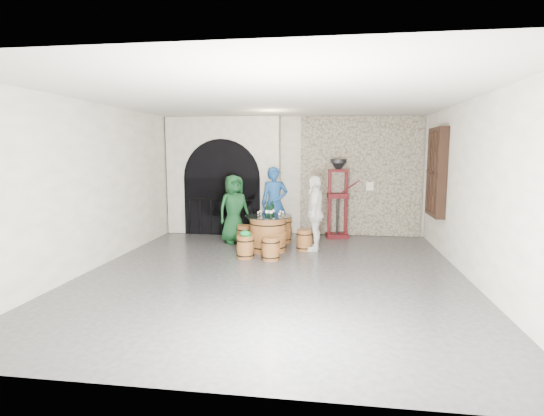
# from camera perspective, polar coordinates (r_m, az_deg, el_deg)

# --- Properties ---
(ground) EXTENTS (8.00, 8.00, 0.00)m
(ground) POSITION_cam_1_polar(r_m,az_deg,el_deg) (8.02, 0.19, -8.80)
(ground) COLOR #2E2E30
(ground) RESTS_ON ground
(wall_back) EXTENTS (8.00, 0.00, 8.00)m
(wall_back) POSITION_cam_1_polar(r_m,az_deg,el_deg) (11.69, 2.92, 4.35)
(wall_back) COLOR silver
(wall_back) RESTS_ON ground
(wall_front) EXTENTS (8.00, 0.00, 8.00)m
(wall_front) POSITION_cam_1_polar(r_m,az_deg,el_deg) (3.83, -8.10, -2.50)
(wall_front) COLOR silver
(wall_front) RESTS_ON ground
(wall_left) EXTENTS (0.00, 8.00, 8.00)m
(wall_left) POSITION_cam_1_polar(r_m,az_deg,el_deg) (8.91, -22.73, 2.74)
(wall_left) COLOR silver
(wall_left) RESTS_ON ground
(wall_right) EXTENTS (0.00, 8.00, 8.00)m
(wall_right) POSITION_cam_1_polar(r_m,az_deg,el_deg) (8.03, 25.80, 2.09)
(wall_right) COLOR silver
(wall_right) RESTS_ON ground
(ceiling) EXTENTS (8.00, 8.00, 0.00)m
(ceiling) POSITION_cam_1_polar(r_m,az_deg,el_deg) (7.75, 0.20, 14.54)
(ceiling) COLOR beige
(ceiling) RESTS_ON wall_back
(stone_facing_panel) EXTENTS (3.20, 0.12, 3.18)m
(stone_facing_panel) POSITION_cam_1_polar(r_m,az_deg,el_deg) (11.60, 11.80, 4.17)
(stone_facing_panel) COLOR gray
(stone_facing_panel) RESTS_ON ground
(arched_opening) EXTENTS (3.10, 0.60, 3.19)m
(arched_opening) POSITION_cam_1_polar(r_m,az_deg,el_deg) (11.76, -6.49, 4.24)
(arched_opening) COLOR silver
(arched_opening) RESTS_ON ground
(shuttered_window) EXTENTS (0.23, 1.10, 2.00)m
(shuttered_window) POSITION_cam_1_polar(r_m,az_deg,el_deg) (10.30, 21.20, 4.51)
(shuttered_window) COLOR black
(shuttered_window) RESTS_ON wall_right
(barrel_table) EXTENTS (1.06, 1.06, 0.81)m
(barrel_table) POSITION_cam_1_polar(r_m,az_deg,el_deg) (9.71, -0.52, -3.45)
(barrel_table) COLOR brown
(barrel_table) RESTS_ON ground
(barrel_stool_left) EXTENTS (0.39, 0.39, 0.49)m
(barrel_stool_left) POSITION_cam_1_polar(r_m,az_deg,el_deg) (10.35, -3.73, -3.68)
(barrel_stool_left) COLOR brown
(barrel_stool_left) RESTS_ON ground
(barrel_stool_far) EXTENTS (0.39, 0.39, 0.49)m
(barrel_stool_far) POSITION_cam_1_polar(r_m,az_deg,el_deg) (10.55, 0.08, -3.44)
(barrel_stool_far) COLOR brown
(barrel_stool_far) RESTS_ON ground
(barrel_stool_right) EXTENTS (0.39, 0.39, 0.49)m
(barrel_stool_right) POSITION_cam_1_polar(r_m,az_deg,el_deg) (9.80, 4.38, -4.34)
(barrel_stool_right) COLOR brown
(barrel_stool_right) RESTS_ON ground
(barrel_stool_near_right) EXTENTS (0.39, 0.39, 0.49)m
(barrel_stool_near_right) POSITION_cam_1_polar(r_m,az_deg,el_deg) (8.93, -0.18, -5.49)
(barrel_stool_near_right) COLOR brown
(barrel_stool_near_right) RESTS_ON ground
(barrel_stool_near_left) EXTENTS (0.39, 0.39, 0.49)m
(barrel_stool_near_left) POSITION_cam_1_polar(r_m,az_deg,el_deg) (9.09, -3.60, -5.27)
(barrel_stool_near_left) COLOR brown
(barrel_stool_near_left) RESTS_ON ground
(green_cap) EXTENTS (0.26, 0.22, 0.12)m
(green_cap) POSITION_cam_1_polar(r_m,az_deg,el_deg) (9.03, -3.60, -3.45)
(green_cap) COLOR #0B7E33
(green_cap) RESTS_ON barrel_stool_near_left
(person_green) EXTENTS (0.98, 0.95, 1.70)m
(person_green) POSITION_cam_1_polar(r_m,az_deg,el_deg) (10.54, -5.13, -0.14)
(person_green) COLOR #103A1B
(person_green) RESTS_ON ground
(person_blue) EXTENTS (0.77, 0.59, 1.88)m
(person_blue) POSITION_cam_1_polar(r_m,az_deg,el_deg) (10.83, 0.34, 0.58)
(person_blue) COLOR navy
(person_blue) RESTS_ON ground
(person_white) EXTENTS (0.49, 1.04, 1.73)m
(person_white) POSITION_cam_1_polar(r_m,az_deg,el_deg) (9.71, 5.80, -0.73)
(person_white) COLOR white
(person_white) RESTS_ON ground
(wine_bottle_left) EXTENTS (0.08, 0.08, 0.32)m
(wine_bottle_left) POSITION_cam_1_polar(r_m,az_deg,el_deg) (9.61, -0.69, -0.30)
(wine_bottle_left) COLOR black
(wine_bottle_left) RESTS_ON barrel_table
(wine_bottle_center) EXTENTS (0.08, 0.08, 0.32)m
(wine_bottle_center) POSITION_cam_1_polar(r_m,az_deg,el_deg) (9.57, -0.13, -0.33)
(wine_bottle_center) COLOR black
(wine_bottle_center) RESTS_ON barrel_table
(wine_bottle_right) EXTENTS (0.08, 0.08, 0.32)m
(wine_bottle_right) POSITION_cam_1_polar(r_m,az_deg,el_deg) (9.78, 0.10, -0.16)
(wine_bottle_right) COLOR black
(wine_bottle_right) RESTS_ON barrel_table
(tasting_glass_a) EXTENTS (0.05, 0.05, 0.10)m
(tasting_glass_a) POSITION_cam_1_polar(r_m,az_deg,el_deg) (9.67, -1.87, -0.75)
(tasting_glass_a) COLOR #AE7121
(tasting_glass_a) RESTS_ON barrel_table
(tasting_glass_b) EXTENTS (0.05, 0.05, 0.10)m
(tasting_glass_b) POSITION_cam_1_polar(r_m,az_deg,el_deg) (9.72, 1.48, -0.70)
(tasting_glass_b) COLOR #AE7121
(tasting_glass_b) RESTS_ON barrel_table
(tasting_glass_c) EXTENTS (0.05, 0.05, 0.10)m
(tasting_glass_c) POSITION_cam_1_polar(r_m,az_deg,el_deg) (9.88, -1.47, -0.56)
(tasting_glass_c) COLOR #AE7121
(tasting_glass_c) RESTS_ON barrel_table
(tasting_glass_d) EXTENTS (0.05, 0.05, 0.10)m
(tasting_glass_d) POSITION_cam_1_polar(r_m,az_deg,el_deg) (9.86, 1.13, -0.58)
(tasting_glass_d) COLOR #AE7121
(tasting_glass_d) RESTS_ON barrel_table
(tasting_glass_e) EXTENTS (0.05, 0.05, 0.10)m
(tasting_glass_e) POSITION_cam_1_polar(r_m,az_deg,el_deg) (9.43, 0.96, -0.95)
(tasting_glass_e) COLOR #AE7121
(tasting_glass_e) RESTS_ON barrel_table
(tasting_glass_f) EXTENTS (0.05, 0.05, 0.10)m
(tasting_glass_f) POSITION_cam_1_polar(r_m,az_deg,el_deg) (9.84, -1.59, -0.60)
(tasting_glass_f) COLOR #AE7121
(tasting_glass_f) RESTS_ON barrel_table
(side_barrel) EXTENTS (0.49, 0.49, 0.65)m
(side_barrel) POSITION_cam_1_polar(r_m,az_deg,el_deg) (10.61, 1.39, -2.93)
(side_barrel) COLOR brown
(side_barrel) RESTS_ON ground
(corking_press) EXTENTS (0.88, 0.55, 2.07)m
(corking_press) POSITION_cam_1_polar(r_m,az_deg,el_deg) (11.21, 8.85, 2.09)
(corking_press) COLOR #430B10
(corking_press) RESTS_ON ground
(control_box) EXTENTS (0.18, 0.10, 0.22)m
(control_box) POSITION_cam_1_polar(r_m,az_deg,el_deg) (11.56, 13.03, 2.88)
(control_box) COLOR silver
(control_box) RESTS_ON wall_back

